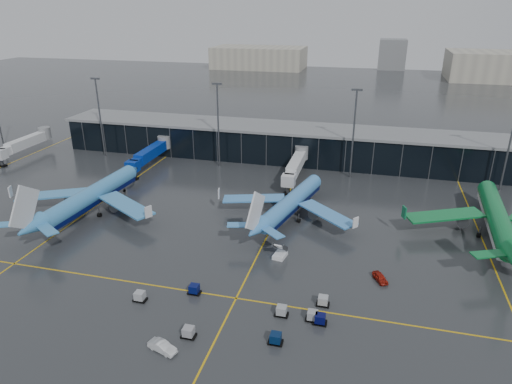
% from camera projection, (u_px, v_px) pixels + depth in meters
% --- Properties ---
extents(ground, '(600.00, 600.00, 0.00)m').
position_uv_depth(ground, '(211.00, 249.00, 93.80)').
color(ground, '#282B2D').
rests_on(ground, ground).
extents(terminal_pier, '(142.00, 17.00, 10.70)m').
position_uv_depth(terminal_pier, '(275.00, 142.00, 147.21)').
color(terminal_pier, black).
rests_on(terminal_pier, ground).
extents(jet_bridges, '(94.00, 27.50, 7.20)m').
position_uv_depth(jet_bridges, '(149.00, 154.00, 138.62)').
color(jet_bridges, '#595B60').
rests_on(jet_bridges, ground).
extents(flood_masts, '(203.00, 0.50, 25.50)m').
position_uv_depth(flood_masts, '(284.00, 126.00, 132.12)').
color(flood_masts, '#595B60').
rests_on(flood_masts, ground).
extents(distant_hangars, '(260.00, 71.00, 22.00)m').
position_uv_depth(distant_hangars, '(407.00, 62.00, 320.59)').
color(distant_hangars, '#B2AD99').
rests_on(distant_hangars, ground).
extents(taxi_lines, '(220.00, 120.00, 0.02)m').
position_uv_depth(taxi_lines, '(269.00, 231.00, 100.98)').
color(taxi_lines, gold).
rests_on(taxi_lines, ground).
extents(airliner_arkefly, '(41.68, 46.78, 13.68)m').
position_uv_depth(airliner_arkefly, '(91.00, 185.00, 108.12)').
color(airliner_arkefly, '#3C88C5').
rests_on(airliner_arkefly, ground).
extents(airliner_klm_near, '(43.45, 47.06, 12.29)m').
position_uv_depth(airliner_klm_near, '(292.00, 193.00, 105.66)').
color(airliner_klm_near, '#4089D3').
rests_on(airliner_klm_near, ground).
extents(airliner_aer_lingus, '(42.75, 47.89, 13.93)m').
position_uv_depth(airliner_aer_lingus, '(499.00, 206.00, 96.93)').
color(airliner_aer_lingus, '#0D7034').
rests_on(airliner_aer_lingus, ground).
extents(baggage_carts, '(32.56, 14.44, 1.70)m').
position_uv_depth(baggage_carts, '(253.00, 313.00, 73.25)').
color(baggage_carts, black).
rests_on(baggage_carts, ground).
extents(mobile_airstair, '(2.71, 3.53, 3.45)m').
position_uv_depth(mobile_airstair, '(280.00, 254.00, 90.46)').
color(mobile_airstair, white).
rests_on(mobile_airstair, ground).
extents(service_van_red, '(3.27, 4.28, 1.36)m').
position_uv_depth(service_van_red, '(380.00, 278.00, 82.77)').
color(service_van_red, maroon).
rests_on(service_van_red, ground).
extents(service_van_white, '(4.84, 2.88, 1.51)m').
position_uv_depth(service_van_white, '(162.00, 347.00, 65.96)').
color(service_van_white, silver).
rests_on(service_van_white, ground).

